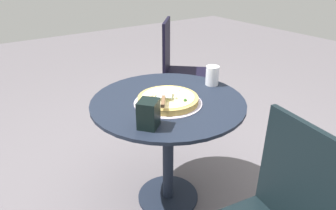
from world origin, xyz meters
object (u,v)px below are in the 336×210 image
object	(u,v)px
pizza_on_tray	(168,100)
napkin_dispenser	(149,114)
pizza_server	(164,98)
patio_chair_far	(177,65)
drinking_cup	(212,76)
patio_table	(168,125)

from	to	relation	value
pizza_on_tray	napkin_dispenser	world-z (taller)	napkin_dispenser
pizza_server	patio_chair_far	bearing A→B (deg)	-39.83
pizza_on_tray	pizza_server	distance (m)	0.08
drinking_cup	patio_chair_far	distance (m)	0.92
drinking_cup	napkin_dispenser	distance (m)	0.63
drinking_cup	patio_chair_far	xyz separation A→B (m)	(0.82, -0.34, -0.22)
drinking_cup	patio_chair_far	bearing A→B (deg)	-22.64
patio_table	napkin_dispenser	xyz separation A→B (m)	(-0.19, 0.24, 0.23)
napkin_dispenser	patio_table	bearing A→B (deg)	-1.60
patio_table	pizza_server	xyz separation A→B (m)	(-0.08, 0.08, 0.22)
drinking_cup	patio_chair_far	size ratio (longest dim) A/B	0.13
pizza_on_tray	napkin_dispenser	size ratio (longest dim) A/B	2.79
pizza_server	napkin_dispenser	distance (m)	0.20
pizza_on_tray	patio_chair_far	xyz separation A→B (m)	(0.88, -0.72, -0.18)
napkin_dispenser	patio_chair_far	world-z (taller)	patio_chair_far
pizza_server	patio_chair_far	world-z (taller)	patio_chair_far
napkin_dispenser	patio_chair_far	bearing A→B (deg)	8.29
drinking_cup	patio_table	bearing A→B (deg)	94.90
pizza_on_tray	patio_chair_far	world-z (taller)	patio_chair_far
drinking_cup	pizza_on_tray	bearing A→B (deg)	99.41
patio_table	pizza_on_tray	size ratio (longest dim) A/B	2.31
pizza_on_tray	napkin_dispenser	distance (m)	0.27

